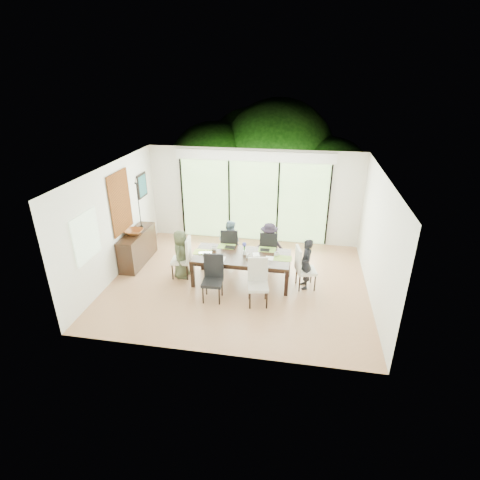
% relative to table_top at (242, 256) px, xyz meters
% --- Properties ---
extents(floor, '(6.00, 5.00, 0.01)m').
position_rel_table_top_xyz_m(floor, '(-0.07, -0.06, -0.68)').
color(floor, '#975E3C').
rests_on(floor, ground).
extents(ceiling, '(6.00, 5.00, 0.01)m').
position_rel_table_top_xyz_m(ceiling, '(-0.07, -0.06, 2.03)').
color(ceiling, white).
rests_on(ceiling, wall_back).
extents(wall_back, '(6.00, 0.02, 2.70)m').
position_rel_table_top_xyz_m(wall_back, '(-0.07, 2.45, 0.68)').
color(wall_back, white).
rests_on(wall_back, floor).
extents(wall_front, '(6.00, 0.02, 2.70)m').
position_rel_table_top_xyz_m(wall_front, '(-0.07, -2.57, 0.68)').
color(wall_front, silver).
rests_on(wall_front, floor).
extents(wall_left, '(0.02, 5.00, 2.70)m').
position_rel_table_top_xyz_m(wall_left, '(-3.08, -0.06, 0.68)').
color(wall_left, silver).
rests_on(wall_left, floor).
extents(wall_right, '(0.02, 5.00, 2.70)m').
position_rel_table_top_xyz_m(wall_right, '(2.94, -0.06, 0.68)').
color(wall_right, beige).
rests_on(wall_right, floor).
extents(glass_doors, '(4.20, 0.02, 2.30)m').
position_rel_table_top_xyz_m(glass_doors, '(-0.07, 2.41, 0.53)').
color(glass_doors, '#598C3F').
rests_on(glass_doors, wall_back).
extents(blinds_header, '(4.40, 0.06, 0.28)m').
position_rel_table_top_xyz_m(blinds_header, '(-0.07, 2.40, 1.83)').
color(blinds_header, white).
rests_on(blinds_header, wall_back).
extents(mullion_a, '(0.05, 0.04, 2.30)m').
position_rel_table_top_xyz_m(mullion_a, '(-2.17, 2.40, 0.53)').
color(mullion_a, black).
rests_on(mullion_a, wall_back).
extents(mullion_b, '(0.05, 0.04, 2.30)m').
position_rel_table_top_xyz_m(mullion_b, '(-0.77, 2.40, 0.53)').
color(mullion_b, black).
rests_on(mullion_b, wall_back).
extents(mullion_c, '(0.05, 0.04, 2.30)m').
position_rel_table_top_xyz_m(mullion_c, '(0.63, 2.40, 0.53)').
color(mullion_c, black).
rests_on(mullion_c, wall_back).
extents(mullion_d, '(0.05, 0.04, 2.30)m').
position_rel_table_top_xyz_m(mullion_d, '(2.03, 2.40, 0.53)').
color(mullion_d, black).
rests_on(mullion_d, wall_back).
extents(side_window, '(0.02, 0.90, 1.00)m').
position_rel_table_top_xyz_m(side_window, '(-3.04, -1.26, 0.83)').
color(side_window, '#8CAD7F').
rests_on(side_window, wall_left).
extents(deck, '(6.00, 1.80, 0.10)m').
position_rel_table_top_xyz_m(deck, '(-0.07, 3.34, -0.72)').
color(deck, brown).
rests_on(deck, ground).
extents(rail_top, '(6.00, 0.08, 0.06)m').
position_rel_table_top_xyz_m(rail_top, '(-0.07, 4.14, -0.12)').
color(rail_top, brown).
rests_on(rail_top, deck).
extents(foliage_left, '(3.20, 3.20, 3.20)m').
position_rel_table_top_xyz_m(foliage_left, '(-1.87, 5.14, 0.77)').
color(foliage_left, '#14380F').
rests_on(foliage_left, ground).
extents(foliage_mid, '(4.00, 4.00, 4.00)m').
position_rel_table_top_xyz_m(foliage_mid, '(0.33, 5.74, 1.13)').
color(foliage_mid, '#14380F').
rests_on(foliage_mid, ground).
extents(foliage_right, '(2.80, 2.80, 2.80)m').
position_rel_table_top_xyz_m(foliage_right, '(2.13, 4.94, 0.59)').
color(foliage_right, '#14380F').
rests_on(foliage_right, ground).
extents(foliage_far, '(3.60, 3.60, 3.60)m').
position_rel_table_top_xyz_m(foliage_far, '(-0.67, 6.44, 0.95)').
color(foliage_far, '#14380F').
rests_on(foliage_far, ground).
extents(table_top, '(2.25, 1.03, 0.06)m').
position_rel_table_top_xyz_m(table_top, '(0.00, 0.00, 0.00)').
color(table_top, black).
rests_on(table_top, floor).
extents(table_apron, '(2.06, 0.84, 0.09)m').
position_rel_table_top_xyz_m(table_apron, '(0.00, 0.00, -0.08)').
color(table_apron, black).
rests_on(table_apron, floor).
extents(table_leg_fl, '(0.08, 0.08, 0.65)m').
position_rel_table_top_xyz_m(table_leg_fl, '(-1.08, -0.43, -0.35)').
color(table_leg_fl, black).
rests_on(table_leg_fl, floor).
extents(table_leg_fr, '(0.08, 0.08, 0.65)m').
position_rel_table_top_xyz_m(table_leg_fr, '(1.08, -0.43, -0.35)').
color(table_leg_fr, black).
rests_on(table_leg_fr, floor).
extents(table_leg_bl, '(0.08, 0.08, 0.65)m').
position_rel_table_top_xyz_m(table_leg_bl, '(-1.08, 0.43, -0.35)').
color(table_leg_bl, black).
rests_on(table_leg_bl, floor).
extents(table_leg_br, '(0.08, 0.08, 0.65)m').
position_rel_table_top_xyz_m(table_leg_br, '(1.08, 0.43, -0.35)').
color(table_leg_br, black).
rests_on(table_leg_br, floor).
extents(chair_left_end, '(0.47, 0.47, 1.03)m').
position_rel_table_top_xyz_m(chair_left_end, '(-1.50, 0.00, -0.16)').
color(chair_left_end, white).
rests_on(chair_left_end, floor).
extents(chair_right_end, '(0.52, 0.52, 1.03)m').
position_rel_table_top_xyz_m(chair_right_end, '(1.50, 0.00, -0.16)').
color(chair_right_end, silver).
rests_on(chair_right_end, floor).
extents(chair_far_left, '(0.47, 0.47, 1.03)m').
position_rel_table_top_xyz_m(chair_far_left, '(-0.45, 0.85, -0.16)').
color(chair_far_left, black).
rests_on(chair_far_left, floor).
extents(chair_far_right, '(0.44, 0.44, 1.03)m').
position_rel_table_top_xyz_m(chair_far_right, '(0.55, 0.85, -0.16)').
color(chair_far_right, black).
rests_on(chair_far_right, floor).
extents(chair_near_left, '(0.45, 0.45, 1.03)m').
position_rel_table_top_xyz_m(chair_near_left, '(-0.50, -0.87, -0.16)').
color(chair_near_left, black).
rests_on(chair_near_left, floor).
extents(chair_near_right, '(0.50, 0.50, 1.03)m').
position_rel_table_top_xyz_m(chair_near_right, '(0.50, -0.87, -0.16)').
color(chair_near_right, beige).
rests_on(chair_near_right, floor).
extents(person_left_end, '(0.37, 0.57, 1.21)m').
position_rel_table_top_xyz_m(person_left_end, '(-1.48, 0.00, -0.07)').
color(person_left_end, '#475035').
rests_on(person_left_end, floor).
extents(person_right_end, '(0.47, 0.63, 1.21)m').
position_rel_table_top_xyz_m(person_right_end, '(1.48, 0.00, -0.07)').
color(person_right_end, black).
rests_on(person_right_end, floor).
extents(person_far_left, '(0.61, 0.43, 1.21)m').
position_rel_table_top_xyz_m(person_far_left, '(-0.45, 0.83, -0.07)').
color(person_far_left, '#7595A9').
rests_on(person_far_left, floor).
extents(person_far_right, '(0.63, 0.48, 1.21)m').
position_rel_table_top_xyz_m(person_far_right, '(0.55, 0.83, -0.07)').
color(person_far_right, '#231C2A').
rests_on(person_far_right, floor).
extents(placemat_left, '(0.41, 0.30, 0.01)m').
position_rel_table_top_xyz_m(placemat_left, '(-0.95, 0.00, 0.03)').
color(placemat_left, '#AAC446').
rests_on(placemat_left, table_top).
extents(placemat_right, '(0.41, 0.30, 0.01)m').
position_rel_table_top_xyz_m(placemat_right, '(0.95, 0.00, 0.03)').
color(placemat_right, olive).
rests_on(placemat_right, table_top).
extents(placemat_far_l, '(0.41, 0.30, 0.01)m').
position_rel_table_top_xyz_m(placemat_far_l, '(-0.45, 0.40, 0.03)').
color(placemat_far_l, '#90C646').
rests_on(placemat_far_l, table_top).
extents(placemat_far_r, '(0.41, 0.30, 0.01)m').
position_rel_table_top_xyz_m(placemat_far_r, '(0.55, 0.40, 0.03)').
color(placemat_far_r, '#7AAA3C').
rests_on(placemat_far_r, table_top).
extents(placemat_paper, '(0.41, 0.30, 0.01)m').
position_rel_table_top_xyz_m(placemat_paper, '(-0.55, -0.30, 0.03)').
color(placemat_paper, white).
rests_on(placemat_paper, table_top).
extents(tablet_far_l, '(0.24, 0.17, 0.01)m').
position_rel_table_top_xyz_m(tablet_far_l, '(-0.35, 0.35, 0.04)').
color(tablet_far_l, black).
rests_on(tablet_far_l, table_top).
extents(tablet_far_r, '(0.22, 0.16, 0.01)m').
position_rel_table_top_xyz_m(tablet_far_r, '(0.50, 0.35, 0.04)').
color(tablet_far_r, black).
rests_on(tablet_far_r, table_top).
extents(papers, '(0.28, 0.21, 0.00)m').
position_rel_table_top_xyz_m(papers, '(0.70, -0.05, 0.03)').
color(papers, white).
rests_on(papers, table_top).
extents(platter_base, '(0.24, 0.24, 0.02)m').
position_rel_table_top_xyz_m(platter_base, '(-0.55, -0.30, 0.04)').
color(platter_base, white).
rests_on(platter_base, table_top).
extents(platter_snacks, '(0.19, 0.19, 0.01)m').
position_rel_table_top_xyz_m(platter_snacks, '(-0.55, -0.30, 0.06)').
color(platter_snacks, orange).
rests_on(platter_snacks, table_top).
extents(vase, '(0.07, 0.07, 0.11)m').
position_rel_table_top_xyz_m(vase, '(0.05, 0.05, 0.08)').
color(vase, silver).
rests_on(vase, table_top).
extents(hyacinth_stems, '(0.04, 0.04, 0.15)m').
position_rel_table_top_xyz_m(hyacinth_stems, '(0.05, 0.05, 0.20)').
color(hyacinth_stems, '#337226').
rests_on(hyacinth_stems, table_top).
extents(hyacinth_blooms, '(0.10, 0.10, 0.10)m').
position_rel_table_top_xyz_m(hyacinth_blooms, '(0.05, 0.05, 0.29)').
color(hyacinth_blooms, '#494DB8').
rests_on(hyacinth_blooms, table_top).
extents(laptop, '(0.35, 0.27, 0.02)m').
position_rel_table_top_xyz_m(laptop, '(-0.85, -0.10, 0.04)').
color(laptop, silver).
rests_on(laptop, table_top).
extents(cup_a, '(0.15, 0.15, 0.09)m').
position_rel_table_top_xyz_m(cup_a, '(-0.70, 0.15, 0.07)').
color(cup_a, white).
rests_on(cup_a, table_top).
extents(cup_b, '(0.13, 0.13, 0.09)m').
position_rel_table_top_xyz_m(cup_b, '(0.15, -0.10, 0.07)').
color(cup_b, white).
rests_on(cup_b, table_top).
extents(cup_c, '(0.14, 0.14, 0.09)m').
position_rel_table_top_xyz_m(cup_c, '(0.80, 0.10, 0.07)').
color(cup_c, white).
rests_on(cup_c, table_top).
extents(book, '(0.20, 0.24, 0.02)m').
position_rel_table_top_xyz_m(book, '(0.25, 0.05, 0.04)').
color(book, white).
rests_on(book, table_top).
extents(sideboard, '(0.42, 1.51, 0.85)m').
position_rel_table_top_xyz_m(sideboard, '(-2.83, 0.52, -0.25)').
color(sideboard, black).
rests_on(sideboard, floor).
extents(bowl, '(0.45, 0.45, 0.11)m').
position_rel_table_top_xyz_m(bowl, '(-2.83, 0.42, 0.23)').
color(bowl, brown).
rests_on(bowl, sideboard).
extents(candlestick_base, '(0.09, 0.09, 0.04)m').
position_rel_table_top_xyz_m(candlestick_base, '(-2.83, 0.87, 0.19)').
color(candlestick_base, black).
rests_on(candlestick_base, sideboard).
extents(candlestick_shaft, '(0.02, 0.02, 1.18)m').
position_rel_table_top_xyz_m(candlestick_shaft, '(-2.83, 0.87, 0.79)').
color(candlestick_shaft, black).
rests_on(candlestick_shaft, sideboard).
extents(candlestick_pan, '(0.09, 0.09, 0.03)m').
position_rel_table_top_xyz_m(candlestick_pan, '(-2.83, 0.87, 1.37)').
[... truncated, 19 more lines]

